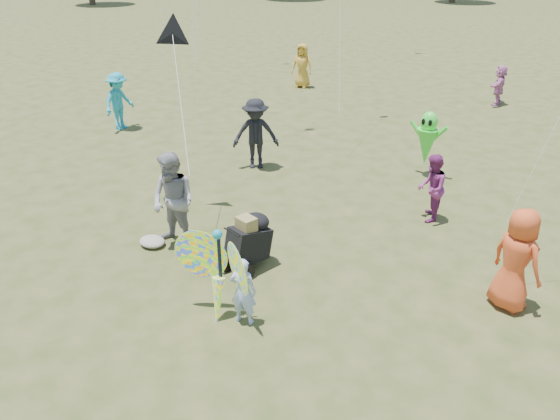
# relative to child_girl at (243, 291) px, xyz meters

# --- Properties ---
(ground) EXTENTS (160.00, 160.00, 0.00)m
(ground) POSITION_rel_child_girl_xyz_m (-0.40, 0.41, -0.60)
(ground) COLOR #51592B
(ground) RESTS_ON ground
(child_girl) EXTENTS (0.50, 0.40, 1.20)m
(child_girl) POSITION_rel_child_girl_xyz_m (0.00, 0.00, 0.00)
(child_girl) COLOR #A3BBE6
(child_girl) RESTS_ON ground
(adult_man) EXTENTS (0.98, 0.76, 1.99)m
(adult_man) POSITION_rel_child_girl_xyz_m (-2.69, 1.21, 0.39)
(adult_man) COLOR gray
(adult_man) RESTS_ON ground
(grey_bag) EXTENTS (0.57, 0.46, 0.18)m
(grey_bag) POSITION_rel_child_girl_xyz_m (-3.10, 0.90, -0.51)
(grey_bag) COLOR gray
(grey_bag) RESTS_ON ground
(crowd_a) EXTENTS (1.06, 0.90, 1.83)m
(crowd_a) POSITION_rel_child_girl_xyz_m (3.44, 2.91, 0.32)
(crowd_a) COLOR #D54C22
(crowd_a) RESTS_ON ground
(crowd_b) EXTENTS (1.41, 1.33, 1.92)m
(crowd_b) POSITION_rel_child_girl_xyz_m (-3.92, 5.57, 0.36)
(crowd_b) COLOR black
(crowd_b) RESTS_ON ground
(crowd_e) EXTENTS (0.78, 0.89, 1.53)m
(crowd_e) POSITION_rel_child_girl_xyz_m (1.13, 5.24, 0.17)
(crowd_e) COLOR #7F2A6A
(crowd_e) RESTS_ON ground
(crowd_g) EXTENTS (0.97, 0.73, 1.81)m
(crowd_g) POSITION_rel_child_girl_xyz_m (-7.82, 14.03, 0.30)
(crowd_g) COLOR gold
(crowd_g) RESTS_ON ground
(crowd_i) EXTENTS (0.84, 1.28, 1.86)m
(crowd_i) POSITION_rel_child_girl_xyz_m (-9.67, 5.79, 0.33)
(crowd_i) COLOR teal
(crowd_i) RESTS_ON ground
(crowd_j) EXTENTS (0.57, 1.41, 1.49)m
(crowd_j) POSITION_rel_child_girl_xyz_m (-0.24, 15.93, 0.14)
(crowd_j) COLOR #C771AA
(crowd_j) RESTS_ON ground
(jogging_stroller) EXTENTS (0.65, 1.11, 1.09)m
(jogging_stroller) POSITION_rel_child_girl_xyz_m (-0.94, 1.41, 0.01)
(jogging_stroller) COLOR black
(jogging_stroller) RESTS_ON ground
(butterfly_kite) EXTENTS (1.74, 0.75, 1.80)m
(butterfly_kite) POSITION_rel_child_girl_xyz_m (-0.43, -0.08, 0.21)
(butterfly_kite) COLOR red
(butterfly_kite) RESTS_ON ground
(delta_kite_rig) EXTENTS (2.02, 1.73, 2.72)m
(delta_kite_rig) POSITION_rel_child_girl_xyz_m (-3.84, 2.71, 3.29)
(delta_kite_rig) COLOR black
(delta_kite_rig) RESTS_ON ground
(alien_kite) EXTENTS (1.12, 0.69, 1.74)m
(alien_kite) POSITION_rel_child_girl_xyz_m (0.07, 7.65, 0.37)
(alien_kite) COLOR #3BE235
(alien_kite) RESTS_ON ground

